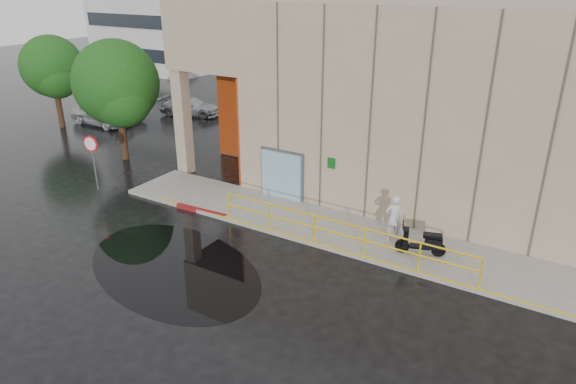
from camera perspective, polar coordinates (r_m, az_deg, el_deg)
name	(u,v)px	position (r m, az deg, el deg)	size (l,w,h in m)	color
ground	(185,259)	(17.99, -11.37, -7.26)	(120.00, 120.00, 0.00)	black
sidewalk	(348,233)	(19.28, 6.69, -4.52)	(20.00, 3.00, 0.15)	gray
building	(440,94)	(23.39, 16.54, 10.40)	(20.00, 10.17, 8.00)	gray
guardrail	(339,234)	(17.82, 5.66, -4.71)	(9.56, 0.06, 1.03)	yellow
person	(394,218)	(18.49, 11.66, -2.85)	(0.63, 0.41, 1.73)	silver
scooter	(422,235)	(17.82, 14.70, -4.62)	(1.72, 1.00, 1.30)	black
stop_sign	(92,151)	(24.01, -20.97, 4.32)	(0.76, 0.18, 2.56)	slate
red_curb	(201,211)	(21.12, -9.63, -2.10)	(2.40, 0.18, 0.18)	maroon
puddle	(173,267)	(17.57, -12.62, -8.14)	(7.39, 4.55, 0.01)	black
car_a	(101,113)	(35.41, -20.09, 8.24)	(1.80, 4.48, 1.53)	silver
car_b	(120,106)	(37.03, -18.19, 9.07)	(1.60, 4.59, 1.51)	silver
car_c	(190,106)	(36.35, -10.85, 9.33)	(1.73, 4.24, 1.23)	#A2A4AA
tree_near	(117,87)	(27.27, -18.42, 11.06)	(4.25, 4.25, 6.13)	#312010
tree_far	(53,69)	(35.11, -24.64, 12.30)	(3.75, 3.74, 5.68)	#312010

